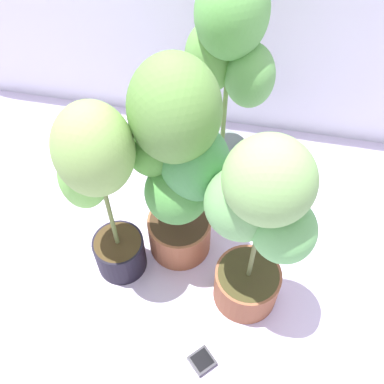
% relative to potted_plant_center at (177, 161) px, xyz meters
% --- Properties ---
extents(ground_plane, '(8.00, 8.00, 0.00)m').
position_rel_potted_plant_center_xyz_m(ground_plane, '(0.04, -0.07, -0.55)').
color(ground_plane, silver).
rests_on(ground_plane, ground).
extents(potted_plant_center, '(0.39, 0.41, 0.95)m').
position_rel_potted_plant_center_xyz_m(potted_plant_center, '(0.00, 0.00, 0.00)').
color(potted_plant_center, '#955736').
rests_on(potted_plant_center, ground).
extents(potted_plant_back_center, '(0.40, 0.35, 1.02)m').
position_rel_potted_plant_center_xyz_m(potted_plant_back_center, '(0.10, 0.41, 0.05)').
color(potted_plant_back_center, slate).
rests_on(potted_plant_back_center, ground).
extents(potted_plant_front_right, '(0.40, 0.31, 0.87)m').
position_rel_potted_plant_center_xyz_m(potted_plant_front_right, '(0.29, -0.16, -0.04)').
color(potted_plant_front_right, brown).
rests_on(potted_plant_front_right, ground).
extents(potted_plant_front_left, '(0.32, 0.30, 0.86)m').
position_rel_potted_plant_center_xyz_m(potted_plant_front_left, '(-0.23, -0.12, -0.02)').
color(potted_plant_front_left, black).
rests_on(potted_plant_front_left, ground).
extents(hygrometer_box, '(0.11, 0.11, 0.03)m').
position_rel_potted_plant_center_xyz_m(hygrometer_box, '(0.18, -0.46, -0.54)').
color(hygrometer_box, '#333238').
rests_on(hygrometer_box, ground).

